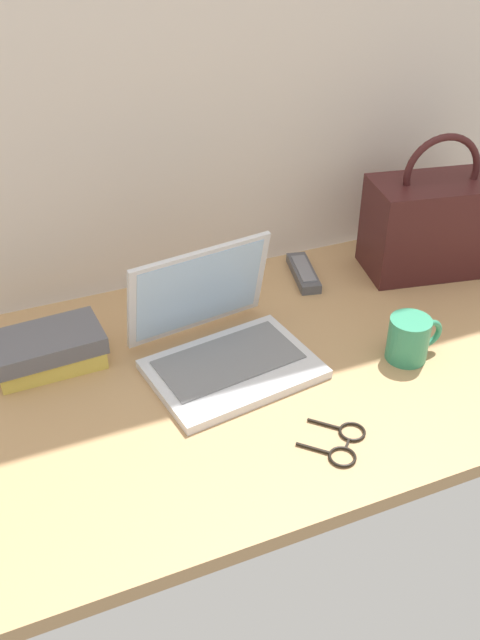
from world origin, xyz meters
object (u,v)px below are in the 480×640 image
at_px(remote_control_near, 303,273).
at_px(handbag, 433,224).
at_px(coffee_mug, 410,338).
at_px(book_stack, 49,349).
at_px(eyeglasses, 345,443).
at_px(laptop, 221,340).

relative_size(remote_control_near, handbag, 0.50).
bearing_deg(remote_control_near, handbag, -13.88).
bearing_deg(coffee_mug, book_stack, 159.22).
height_order(coffee_mug, eyeglasses, coffee_mug).
xyz_separation_m(laptop, handbag, (0.59, 0.15, 0.07)).
height_order(remote_control_near, handbag, handbag).
distance_m(coffee_mug, book_stack, 0.70).
height_order(eyeglasses, book_stack, book_stack).
bearing_deg(coffee_mug, remote_control_near, 97.99).
height_order(eyeglasses, handbag, handbag).
bearing_deg(handbag, coffee_mug, -130.75).
distance_m(eyeglasses, book_stack, 0.59).
xyz_separation_m(remote_control_near, eyeglasses, (-0.19, -0.52, -0.01)).
bearing_deg(book_stack, laptop, -19.93).
xyz_separation_m(coffee_mug, book_stack, (-0.66, 0.25, -0.01)).
bearing_deg(remote_control_near, book_stack, -170.13).
height_order(laptop, eyeglasses, laptop).
height_order(laptop, book_stack, laptop).
bearing_deg(eyeglasses, laptop, 109.70).
distance_m(eyeglasses, handbag, 0.67).
bearing_deg(eyeglasses, coffee_mug, 35.23).
xyz_separation_m(remote_control_near, book_stack, (-0.61, -0.11, 0.02)).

